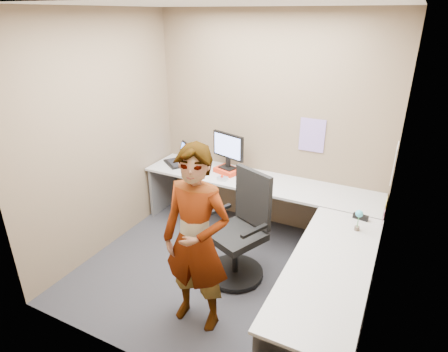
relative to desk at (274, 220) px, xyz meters
The scene contains 21 objects.
ground 0.83m from the desk, 138.54° to the right, with size 3.00×3.00×0.00m, color black.
wall_back 1.27m from the desk, 115.54° to the left, with size 3.00×3.00×0.00m, color brown.
wall_right 1.36m from the desk, 19.95° to the right, with size 2.70×2.70×0.00m, color brown.
wall_left 2.12m from the desk, 168.73° to the right, with size 2.70×2.70×0.00m, color brown.
ceiling 2.19m from the desk, 138.54° to the right, with size 3.00×3.00×0.00m, color white.
desk is the anchor object (origin of this frame).
paper_ream 1.09m from the desk, 144.04° to the left, with size 0.30×0.22×0.06m, color red.
monitor 1.19m from the desk, 143.32° to the left, with size 0.48×0.21×0.46m.
laptop 1.74m from the desk, 157.84° to the left, with size 0.48×0.46×0.26m.
trackball_mouse 0.93m from the desk, 154.64° to the left, with size 0.12×0.08×0.07m.
origami 0.50m from the desk, 118.07° to the left, with size 0.10×0.10×0.06m, color white.
stapler 0.88m from the desk, 10.94° to the left, with size 0.15×0.04×0.06m, color black.
flower 0.90m from the desk, ahead, with size 0.07×0.07×0.22m.
calendar_purple 1.15m from the desk, 82.85° to the left, with size 0.30×0.01×0.40m, color #846BB7.
calendar_white 1.35m from the desk, 26.02° to the left, with size 0.01×0.28×0.38m, color white.
sticky_note_a 1.13m from the desk, ahead, with size 0.01×0.07×0.07m, color #F2E059.
sticky_note_b 1.10m from the desk, 11.49° to the left, with size 0.01×0.07×0.07m, color pink.
sticky_note_c 1.08m from the desk, ahead, with size 0.01×0.07×0.07m, color pink.
sticky_note_d 1.15m from the desk, 16.61° to the left, with size 0.01×0.07×0.07m, color #F2E059.
office_chair 0.41m from the desk, 130.60° to the right, with size 0.67×0.67×1.16m.
person 1.15m from the desk, 106.91° to the right, with size 0.62×0.41×1.71m, color #999399.
Camera 1 is at (1.53, -2.98, 2.64)m, focal length 30.00 mm.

